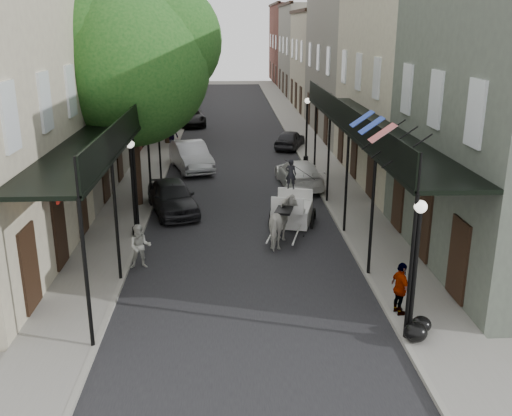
{
  "coord_description": "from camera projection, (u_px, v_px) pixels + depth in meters",
  "views": [
    {
      "loc": [
        -0.52,
        -14.83,
        7.85
      ],
      "look_at": [
        0.46,
        4.51,
        1.6
      ],
      "focal_mm": 40.0,
      "sensor_mm": 36.0,
      "label": 1
    }
  ],
  "objects": [
    {
      "name": "car_right_near",
      "position": [
        299.0,
        173.0,
        28.77
      ],
      "size": [
        2.24,
        4.77,
        1.35
      ],
      "primitive_type": "imported",
      "rotation": [
        0.0,
        0.0,
        3.22
      ],
      "color": "white",
      "rests_on": "ground"
    },
    {
      "name": "horse",
      "position": [
        283.0,
        223.0,
        21.05
      ],
      "size": [
        1.42,
        2.22,
        1.73
      ],
      "primitive_type": "imported",
      "rotation": [
        0.0,
        0.0,
        2.89
      ],
      "color": "beige",
      "rests_on": "ground"
    },
    {
      "name": "pedestrian_walking",
      "position": [
        140.0,
        247.0,
        19.05
      ],
      "size": [
        0.81,
        0.66,
        1.54
      ],
      "primitive_type": "imported",
      "rotation": [
        0.0,
        0.0,
        0.11
      ],
      "color": "#BBBCB1",
      "rests_on": "ground"
    },
    {
      "name": "gallery_right",
      "position": [
        364.0,
        127.0,
        22.15
      ],
      "size": [
        2.2,
        18.05,
        4.88
      ],
      "color": "black",
      "rests_on": "sidewalk_right"
    },
    {
      "name": "pedestrian_sidewalk_right",
      "position": [
        401.0,
        289.0,
        15.75
      ],
      "size": [
        0.56,
        0.96,
        1.53
      ],
      "primitive_type": "imported",
      "rotation": [
        0.0,
        0.0,
        1.79
      ],
      "color": "gray",
      "rests_on": "sidewalk_right"
    },
    {
      "name": "building_row_right",
      "position": [
        345.0,
        60.0,
        43.85
      ],
      "size": [
        5.0,
        80.0,
        10.5
      ],
      "primitive_type": "cube",
      "color": "slate",
      "rests_on": "ground"
    },
    {
      "name": "pedestrian_sidewalk_left",
      "position": [
        171.0,
        135.0,
        37.13
      ],
      "size": [
        1.28,
        1.19,
        1.74
      ],
      "primitive_type": "imported",
      "rotation": [
        0.0,
        0.0,
        3.78
      ],
      "color": "gray",
      "rests_on": "sidewalk_left"
    },
    {
      "name": "road",
      "position": [
        236.0,
        156.0,
        35.54
      ],
      "size": [
        8.0,
        90.0,
        0.01
      ],
      "primitive_type": "cube",
      "color": "black",
      "rests_on": "ground"
    },
    {
      "name": "building_row_left",
      "position": [
        119.0,
        61.0,
        43.02
      ],
      "size": [
        5.0,
        80.0,
        10.5
      ],
      "primitive_type": "cube",
      "color": "#BDB597",
      "rests_on": "ground"
    },
    {
      "name": "sidewalk_left",
      "position": [
        155.0,
        156.0,
        35.28
      ],
      "size": [
        2.2,
        90.0,
        0.12
      ],
      "primitive_type": "cube",
      "color": "gray",
      "rests_on": "ground"
    },
    {
      "name": "trash_bags",
      "position": [
        418.0,
        329.0,
        14.7
      ],
      "size": [
        0.86,
        1.01,
        0.51
      ],
      "color": "black",
      "rests_on": "sidewalk_right"
    },
    {
      "name": "lamppost_left",
      "position": [
        133.0,
        186.0,
        21.41
      ],
      "size": [
        0.32,
        0.32,
        3.71
      ],
      "color": "black",
      "rests_on": "sidewalk_left"
    },
    {
      "name": "sidewalk_right",
      "position": [
        316.0,
        155.0,
        35.76
      ],
      "size": [
        2.2,
        90.0,
        0.12
      ],
      "primitive_type": "cube",
      "color": "gray",
      "rests_on": "ground"
    },
    {
      "name": "carriage",
      "position": [
        294.0,
        196.0,
        23.49
      ],
      "size": [
        2.17,
        2.83,
        2.9
      ],
      "rotation": [
        0.0,
        0.0,
        -0.25
      ],
      "color": "black",
      "rests_on": "ground"
    },
    {
      "name": "ground",
      "position": [
        248.0,
        308.0,
        16.53
      ],
      "size": [
        140.0,
        140.0,
        0.0
      ],
      "primitive_type": "plane",
      "color": "gray",
      "rests_on": "ground"
    },
    {
      "name": "lamppost_right_near",
      "position": [
        415.0,
        269.0,
        14.2
      ],
      "size": [
        0.32,
        0.32,
        3.71
      ],
      "color": "black",
      "rests_on": "sidewalk_right"
    },
    {
      "name": "lamppost_right_far",
      "position": [
        307.0,
        129.0,
        33.21
      ],
      "size": [
        0.32,
        0.32,
        3.71
      ],
      "color": "black",
      "rests_on": "sidewalk_right"
    },
    {
      "name": "tree_near",
      "position": [
        139.0,
        58.0,
        24.01
      ],
      "size": [
        7.31,
        6.8,
        9.63
      ],
      "color": "#382619",
      "rests_on": "sidewalk_left"
    },
    {
      "name": "gallery_left",
      "position": [
        115.0,
        129.0,
        21.69
      ],
      "size": [
        2.2,
        18.05,
        4.88
      ],
      "color": "black",
      "rests_on": "sidewalk_left"
    },
    {
      "name": "car_right_far",
      "position": [
        290.0,
        139.0,
        37.61
      ],
      "size": [
        2.59,
        3.91,
        1.24
      ],
      "primitive_type": "imported",
      "rotation": [
        0.0,
        0.0,
        2.8
      ],
      "color": "black",
      "rests_on": "ground"
    },
    {
      "name": "car_left_mid",
      "position": [
        191.0,
        156.0,
        32.07
      ],
      "size": [
        2.92,
        5.03,
        1.57
      ],
      "primitive_type": "imported",
      "rotation": [
        0.0,
        0.0,
        0.28
      ],
      "color": "#A7A7AC",
      "rests_on": "ground"
    },
    {
      "name": "tree_far",
      "position": [
        170.0,
        56.0,
        37.52
      ],
      "size": [
        6.45,
        6.0,
        8.61
      ],
      "color": "#382619",
      "rests_on": "sidewalk_left"
    },
    {
      "name": "car_left_far",
      "position": [
        189.0,
        117.0,
        46.28
      ],
      "size": [
        3.08,
        5.43,
        1.43
      ],
      "primitive_type": "imported",
      "rotation": [
        0.0,
        0.0,
        0.14
      ],
      "color": "black",
      "rests_on": "ground"
    },
    {
      "name": "car_left_near",
      "position": [
        172.0,
        197.0,
        24.72
      ],
      "size": [
        2.87,
        4.58,
        1.45
      ],
      "primitive_type": "imported",
      "rotation": [
        0.0,
        0.0,
        0.29
      ],
      "color": "black",
      "rests_on": "ground"
    }
  ]
}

